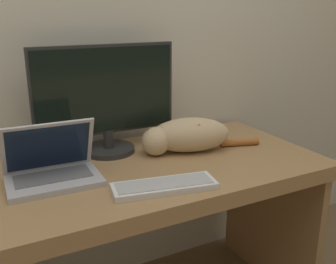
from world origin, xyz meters
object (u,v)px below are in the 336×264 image
at_px(monitor, 106,99).
at_px(cat, 186,135).
at_px(laptop, 52,169).
at_px(external_keyboard, 164,186).

xyz_separation_m(monitor, cat, (0.28, -0.15, -0.15)).
xyz_separation_m(monitor, laptop, (-0.27, -0.19, -0.18)).
bearing_deg(external_keyboard, cat, 59.41).
distance_m(external_keyboard, cat, 0.37).
distance_m(laptop, cat, 0.55).
xyz_separation_m(monitor, external_keyboard, (0.04, -0.42, -0.21)).
height_order(monitor, cat, monitor).
relative_size(external_keyboard, cat, 0.70).
height_order(monitor, external_keyboard, monitor).
relative_size(laptop, external_keyboard, 0.87).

